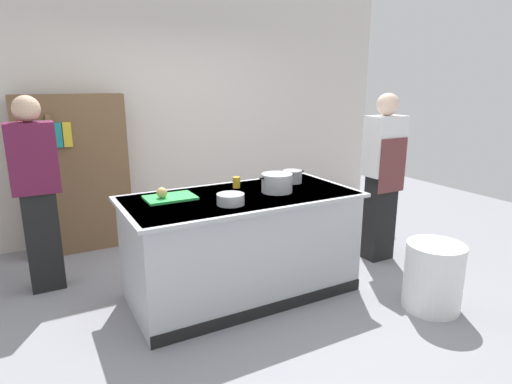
{
  "coord_description": "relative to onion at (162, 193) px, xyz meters",
  "views": [
    {
      "loc": [
        -1.57,
        -3.12,
        1.83
      ],
      "look_at": [
        0.25,
        0.2,
        0.85
      ],
      "focal_mm": 30.11,
      "sensor_mm": 36.0,
      "label": 1
    }
  ],
  "objects": [
    {
      "name": "ground_plane",
      "position": [
        0.63,
        -0.16,
        -0.96
      ],
      "size": [
        10.0,
        10.0,
        0.0
      ],
      "primitive_type": "plane",
      "color": "gray"
    },
    {
      "name": "back_wall",
      "position": [
        0.63,
        1.94,
        0.54
      ],
      "size": [
        6.4,
        0.12,
        3.0
      ],
      "primitive_type": "cube",
      "color": "silver",
      "rests_on": "ground_plane"
    },
    {
      "name": "counter_island",
      "position": [
        0.63,
        -0.16,
        -0.5
      ],
      "size": [
        1.98,
        0.98,
        0.9
      ],
      "color": "#B7BABF",
      "rests_on": "ground_plane"
    },
    {
      "name": "cutting_board",
      "position": [
        0.07,
        0.01,
        -0.05
      ],
      "size": [
        0.4,
        0.28,
        0.02
      ],
      "primitive_type": "cube",
      "color": "green",
      "rests_on": "counter_island"
    },
    {
      "name": "onion",
      "position": [
        0.0,
        0.0,
        0.0
      ],
      "size": [
        0.09,
        0.09,
        0.09
      ],
      "primitive_type": "sphere",
      "color": "tan",
      "rests_on": "cutting_board"
    },
    {
      "name": "stock_pot",
      "position": [
        0.95,
        -0.21,
        0.02
      ],
      "size": [
        0.33,
        0.27,
        0.16
      ],
      "color": "#B7BABF",
      "rests_on": "counter_island"
    },
    {
      "name": "sauce_pan",
      "position": [
        1.26,
        0.02,
        -0.0
      ],
      "size": [
        0.25,
        0.18,
        0.12
      ],
      "color": "#99999E",
      "rests_on": "counter_island"
    },
    {
      "name": "mixing_bowl",
      "position": [
        0.43,
        -0.37,
        -0.02
      ],
      "size": [
        0.22,
        0.22,
        0.09
      ],
      "primitive_type": "cylinder",
      "color": "#B7BABF",
      "rests_on": "counter_island"
    },
    {
      "name": "juice_cup",
      "position": [
        0.71,
        0.09,
        -0.01
      ],
      "size": [
        0.07,
        0.07,
        0.1
      ],
      "primitive_type": "cylinder",
      "color": "yellow",
      "rests_on": "counter_island"
    },
    {
      "name": "trash_bin",
      "position": [
        1.89,
        -1.15,
        -0.68
      ],
      "size": [
        0.46,
        0.46,
        0.56
      ],
      "primitive_type": "cylinder",
      "color": "white",
      "rests_on": "ground_plane"
    },
    {
      "name": "person_chef",
      "position": [
        2.25,
        -0.15,
        -0.05
      ],
      "size": [
        0.38,
        0.25,
        1.72
      ],
      "rotation": [
        0.0,
        0.0,
        1.49
      ],
      "color": "black",
      "rests_on": "ground_plane"
    },
    {
      "name": "person_guest",
      "position": [
        -0.87,
        0.78,
        -0.05
      ],
      "size": [
        0.38,
        0.24,
        1.72
      ],
      "rotation": [
        0.0,
        0.0,
        -1.83
      ],
      "color": "black",
      "rests_on": "ground_plane"
    },
    {
      "name": "bookshelf",
      "position": [
        -0.47,
        1.64,
        -0.11
      ],
      "size": [
        1.1,
        0.31,
        1.7
      ],
      "color": "brown",
      "rests_on": "ground_plane"
    }
  ]
}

